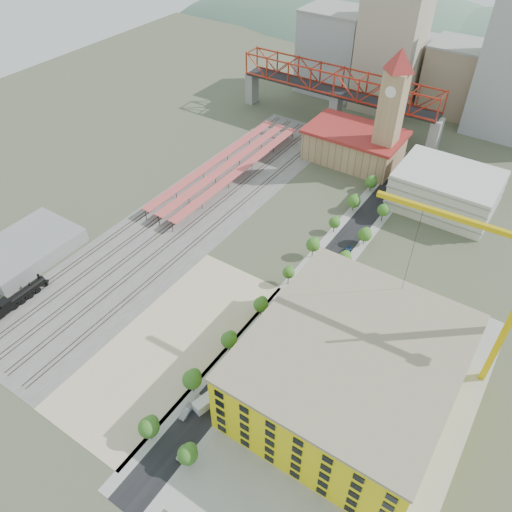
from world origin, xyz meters
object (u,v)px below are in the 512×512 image
Objects in this scene: clock_tower at (392,102)px; construction_building at (351,371)px; locomotive at (16,300)px; site_trailer_a at (213,397)px; site_trailer_c at (261,340)px; tower_crane at (510,284)px; site_trailer_d at (294,300)px; car_0 at (195,401)px; site_trailer_b at (247,356)px.

clock_tower reaches higher than construction_building.
construction_building is 95.78m from locomotive.
locomotive is at bearing -160.90° from site_trailer_a.
site_trailer_a reaches higher than site_trailer_c.
site_trailer_c is at bearing 22.38° from locomotive.
tower_crane is 4.86× the size of site_trailer_d.
clock_tower is at bearing 65.22° from locomotive.
clock_tower is at bearing 107.52° from site_trailer_d.
locomotive is 5.77× the size of car_0.
clock_tower is 1.03× the size of tower_crane.
car_0 is (-29.00, -22.32, -8.74)m from construction_building.
site_trailer_c is (0.00, 6.30, -0.10)m from site_trailer_b.
site_trailer_c is 17.32m from site_trailer_d.
clock_tower is 122.74m from site_trailer_a.
tower_crane is at bearing 36.14° from site_trailer_c.
car_0 is (-3.00, -2.91, -0.75)m from site_trailer_a.
clock_tower is 125.58m from car_0.
tower_crane reaches higher than site_trailer_b.
site_trailer_d is 41.29m from car_0.
locomotive is 2.41× the size of site_trailer_b.
car_0 is at bearing -138.88° from tower_crane.
site_trailer_d is (0.00, 38.26, 0.00)m from site_trailer_a.
tower_crane is (115.05, 48.76, 29.08)m from locomotive.
site_trailer_b is at bearing -150.38° from tower_crane.
construction_building is 33.10m from site_trailer_d.
tower_crane is 63.86m from site_trailer_b.
locomotive is 71.38m from site_trailer_c.
site_trailer_b is at bearing -77.61° from site_trailer_c.
clock_tower reaches higher than site_trailer_d.
locomotive is 63.10m from car_0.
locomotive reaches higher than site_trailer_b.
clock_tower is at bearing 91.66° from car_0.
locomotive is at bearing -114.78° from clock_tower.
construction_building is at bearing -24.06° from site_trailer_d.
car_0 is at bearing -84.77° from site_trailer_c.
construction_building is 5.81× the size of site_trailer_c.
construction_building is 1.00× the size of tower_crane.
site_trailer_d is (0.00, 23.62, 0.13)m from site_trailer_b.
site_trailer_c is (-49.05, -21.58, -30.00)m from tower_crane.
site_trailer_a is 38.26m from site_trailer_d.
tower_crane is (23.05, 23.13, 21.78)m from construction_building.
locomotive reaches higher than site_trailer_c.
site_trailer_c is (-26.00, 1.54, -8.22)m from construction_building.
construction_building is (34.00, -99.99, -19.29)m from clock_tower.
site_trailer_a is 14.64m from site_trailer_b.
tower_crane reaches higher than car_0.
clock_tower reaches higher than site_trailer_a.
site_trailer_b is 0.91× the size of site_trailer_d.
construction_building is 12.86× the size of car_0.
clock_tower is 140.90m from locomotive.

